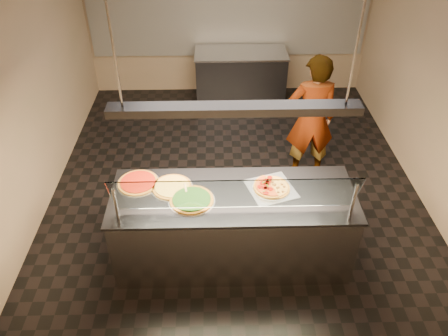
{
  "coord_description": "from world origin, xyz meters",
  "views": [
    {
      "loc": [
        -0.28,
        -4.69,
        3.9
      ],
      "look_at": [
        -0.18,
        -0.89,
        1.02
      ],
      "focal_mm": 35.0,
      "sensor_mm": 36.0,
      "label": 1
    }
  ],
  "objects_px": {
    "half_pizza_pepperoni": "(263,186)",
    "half_pizza_sausage": "(280,187)",
    "pizza_tomato": "(138,182)",
    "sneeze_guard": "(235,195)",
    "pizza_cheese": "(172,187)",
    "prep_table": "(240,77)",
    "perforated_tray": "(271,188)",
    "worker": "(311,119)",
    "pizza_spinach": "(192,200)",
    "pizza_spatula": "(190,190)",
    "heat_lamp_housing": "(235,109)",
    "serving_counter": "(233,227)"
  },
  "relations": [
    {
      "from": "half_pizza_pepperoni",
      "to": "pizza_tomato",
      "type": "xyz_separation_m",
      "value": [
        -1.33,
        0.13,
        -0.02
      ]
    },
    {
      "from": "half_pizza_pepperoni",
      "to": "pizza_spatula",
      "type": "bearing_deg",
      "value": -177.47
    },
    {
      "from": "pizza_cheese",
      "to": "sneeze_guard",
      "type": "bearing_deg",
      "value": -36.47
    },
    {
      "from": "pizza_spinach",
      "to": "prep_table",
      "type": "bearing_deg",
      "value": 79.35
    },
    {
      "from": "pizza_tomato",
      "to": "pizza_spatula",
      "type": "height_order",
      "value": "pizza_spatula"
    },
    {
      "from": "worker",
      "to": "pizza_cheese",
      "type": "bearing_deg",
      "value": 37.76
    },
    {
      "from": "prep_table",
      "to": "perforated_tray",
      "type": "bearing_deg",
      "value": -88.31
    },
    {
      "from": "sneeze_guard",
      "to": "pizza_tomato",
      "type": "distance_m",
      "value": 1.19
    },
    {
      "from": "serving_counter",
      "to": "perforated_tray",
      "type": "bearing_deg",
      "value": 12.5
    },
    {
      "from": "pizza_tomato",
      "to": "perforated_tray",
      "type": "bearing_deg",
      "value": -5.05
    },
    {
      "from": "pizza_spatula",
      "to": "heat_lamp_housing",
      "type": "relative_size",
      "value": 0.1
    },
    {
      "from": "sneeze_guard",
      "to": "pizza_cheese",
      "type": "relative_size",
      "value": 5.22
    },
    {
      "from": "half_pizza_pepperoni",
      "to": "prep_table",
      "type": "xyz_separation_m",
      "value": [
        -0.02,
        3.7,
        -0.5
      ]
    },
    {
      "from": "half_pizza_sausage",
      "to": "half_pizza_pepperoni",
      "type": "bearing_deg",
      "value": 178.82
    },
    {
      "from": "serving_counter",
      "to": "pizza_spinach",
      "type": "distance_m",
      "value": 0.65
    },
    {
      "from": "serving_counter",
      "to": "pizza_spatula",
      "type": "height_order",
      "value": "pizza_spatula"
    },
    {
      "from": "worker",
      "to": "heat_lamp_housing",
      "type": "height_order",
      "value": "heat_lamp_housing"
    },
    {
      "from": "pizza_spatula",
      "to": "perforated_tray",
      "type": "bearing_deg",
      "value": 2.26
    },
    {
      "from": "half_pizza_sausage",
      "to": "worker",
      "type": "bearing_deg",
      "value": 67.4
    },
    {
      "from": "pizza_cheese",
      "to": "worker",
      "type": "relative_size",
      "value": 0.25
    },
    {
      "from": "half_pizza_pepperoni",
      "to": "half_pizza_sausage",
      "type": "bearing_deg",
      "value": -1.18
    },
    {
      "from": "half_pizza_pepperoni",
      "to": "pizza_tomato",
      "type": "distance_m",
      "value": 1.34
    },
    {
      "from": "serving_counter",
      "to": "perforated_tray",
      "type": "height_order",
      "value": "perforated_tray"
    },
    {
      "from": "pizza_tomato",
      "to": "pizza_spatula",
      "type": "xyz_separation_m",
      "value": [
        0.56,
        -0.16,
        0.01
      ]
    },
    {
      "from": "pizza_tomato",
      "to": "half_pizza_sausage",
      "type": "bearing_deg",
      "value": -4.88
    },
    {
      "from": "pizza_spinach",
      "to": "heat_lamp_housing",
      "type": "xyz_separation_m",
      "value": [
        0.43,
        0.08,
        1.0
      ]
    },
    {
      "from": "pizza_spinach",
      "to": "pizza_cheese",
      "type": "xyz_separation_m",
      "value": [
        -0.22,
        0.22,
        -0.0
      ]
    },
    {
      "from": "pizza_tomato",
      "to": "heat_lamp_housing",
      "type": "xyz_separation_m",
      "value": [
        1.01,
        -0.22,
        1.01
      ]
    },
    {
      "from": "half_pizza_pepperoni",
      "to": "pizza_cheese",
      "type": "bearing_deg",
      "value": 177.42
    },
    {
      "from": "perforated_tray",
      "to": "pizza_cheese",
      "type": "height_order",
      "value": "pizza_cheese"
    },
    {
      "from": "perforated_tray",
      "to": "prep_table",
      "type": "distance_m",
      "value": 3.73
    },
    {
      "from": "pizza_cheese",
      "to": "worker",
      "type": "distance_m",
      "value": 2.26
    },
    {
      "from": "pizza_cheese",
      "to": "heat_lamp_housing",
      "type": "xyz_separation_m",
      "value": [
        0.65,
        -0.13,
        1.01
      ]
    },
    {
      "from": "worker",
      "to": "half_pizza_sausage",
      "type": "bearing_deg",
      "value": 66.05
    },
    {
      "from": "pizza_spinach",
      "to": "worker",
      "type": "distance_m",
      "value": 2.25
    },
    {
      "from": "pizza_cheese",
      "to": "perforated_tray",
      "type": "bearing_deg",
      "value": -2.37
    },
    {
      "from": "perforated_tray",
      "to": "serving_counter",
      "type": "bearing_deg",
      "value": -167.5
    },
    {
      "from": "pizza_tomato",
      "to": "prep_table",
      "type": "xyz_separation_m",
      "value": [
        1.31,
        3.57,
        -0.48
      ]
    },
    {
      "from": "pizza_cheese",
      "to": "prep_table",
      "type": "height_order",
      "value": "pizza_cheese"
    },
    {
      "from": "half_pizza_sausage",
      "to": "prep_table",
      "type": "relative_size",
      "value": 0.26
    },
    {
      "from": "perforated_tray",
      "to": "pizza_spatula",
      "type": "bearing_deg",
      "value": -177.74
    },
    {
      "from": "sneeze_guard",
      "to": "pizza_cheese",
      "type": "bearing_deg",
      "value": 143.53
    },
    {
      "from": "sneeze_guard",
      "to": "pizza_tomato",
      "type": "height_order",
      "value": "sneeze_guard"
    },
    {
      "from": "pizza_tomato",
      "to": "pizza_cheese",
      "type": "bearing_deg",
      "value": -12.51
    },
    {
      "from": "pizza_tomato",
      "to": "heat_lamp_housing",
      "type": "distance_m",
      "value": 1.44
    },
    {
      "from": "pizza_spinach",
      "to": "half_pizza_sausage",
      "type": "bearing_deg",
      "value": 10.28
    },
    {
      "from": "pizza_cheese",
      "to": "prep_table",
      "type": "relative_size",
      "value": 0.28
    },
    {
      "from": "pizza_spatula",
      "to": "heat_lamp_housing",
      "type": "bearing_deg",
      "value": -7.05
    },
    {
      "from": "perforated_tray",
      "to": "half_pizza_pepperoni",
      "type": "height_order",
      "value": "half_pizza_pepperoni"
    },
    {
      "from": "pizza_spatula",
      "to": "heat_lamp_housing",
      "type": "xyz_separation_m",
      "value": [
        0.45,
        -0.06,
        0.99
      ]
    }
  ]
}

